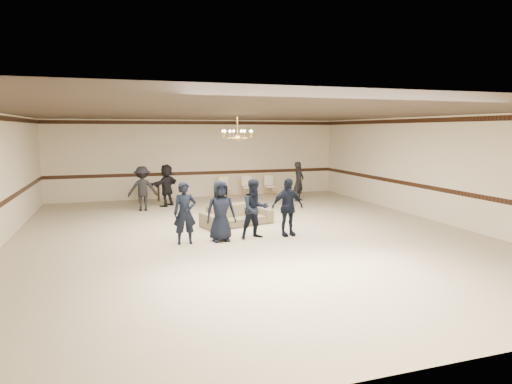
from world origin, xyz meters
TOP-DOWN VIEW (x-y plane):
  - room at (0.00, 0.00)m, footprint 12.01×14.01m
  - chair_rail at (0.00, 6.99)m, footprint 12.00×0.02m
  - crown_molding at (0.00, 6.99)m, footprint 12.00×0.02m
  - chandelier at (0.00, 1.00)m, footprint 0.94×0.94m
  - boy_a at (-1.75, -0.46)m, footprint 0.58×0.40m
  - boy_b at (-0.85, -0.46)m, footprint 0.75×0.49m
  - boy_c at (0.05, -0.46)m, footprint 0.80×0.65m
  - boy_d at (0.95, -0.46)m, footprint 0.93×0.44m
  - settee at (0.02, 1.18)m, footprint 2.25×1.36m
  - adult_left at (-2.47, 4.43)m, footprint 1.01×0.59m
  - adult_mid at (-1.57, 5.13)m, footprint 1.32×1.35m
  - adult_right at (3.53, 4.73)m, footprint 0.67×0.64m
  - banquet_chair_left at (0.88, 6.23)m, footprint 0.43×0.43m
  - banquet_chair_mid at (1.88, 6.23)m, footprint 0.46×0.46m
  - banquet_chair_right at (2.88, 6.23)m, footprint 0.43×0.43m
  - console_table at (-2.12, 6.43)m, footprint 0.86×0.41m

SIDE VIEW (x-z plane):
  - settee at x=0.02m, z-range 0.00..0.61m
  - console_table at x=-2.12m, z-range 0.00..0.70m
  - banquet_chair_left at x=0.88m, z-range 0.00..0.89m
  - banquet_chair_mid at x=1.88m, z-range 0.00..0.89m
  - banquet_chair_right at x=2.88m, z-range 0.00..0.89m
  - boy_a at x=-1.75m, z-range 0.00..1.53m
  - boy_b at x=-0.85m, z-range 0.00..1.53m
  - boy_c at x=0.05m, z-range 0.00..1.53m
  - boy_d at x=0.95m, z-range 0.00..1.53m
  - adult_left at x=-2.47m, z-range 0.00..1.55m
  - adult_mid at x=-1.57m, z-range 0.00..1.55m
  - adult_right at x=3.53m, z-range 0.00..1.55m
  - chair_rail at x=0.00m, z-range 0.93..1.07m
  - room at x=0.00m, z-range -0.01..3.20m
  - chandelier at x=0.00m, z-range 2.43..3.32m
  - crown_molding at x=0.00m, z-range 3.01..3.15m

